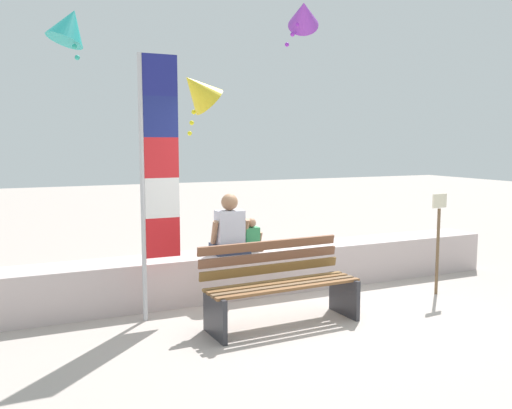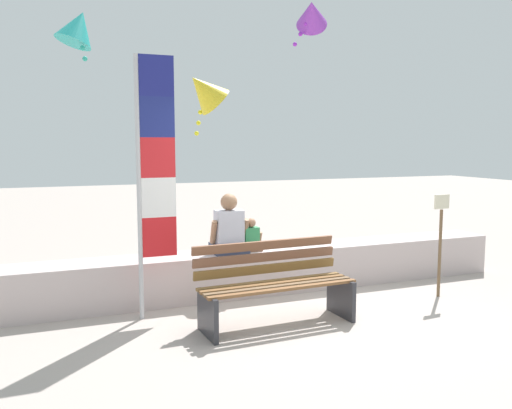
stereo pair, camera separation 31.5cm
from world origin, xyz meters
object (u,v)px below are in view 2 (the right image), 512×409
(person_child, at_px, (251,238))
(flag_banner, at_px, (151,169))
(kite_purple, at_px, (312,14))
(kite_yellow, at_px, (204,90))
(person_adult, at_px, (229,230))
(sign_post, at_px, (440,237))
(kite_teal, at_px, (78,27))
(park_bench, at_px, (275,286))

(person_child, bearing_deg, flag_banner, -160.00)
(kite_purple, relative_size, kite_yellow, 0.82)
(person_adult, bearing_deg, kite_purple, 46.19)
(kite_yellow, height_order, sign_post, kite_yellow)
(kite_teal, bearing_deg, sign_post, -45.46)
(person_adult, distance_m, kite_teal, 4.56)
(park_bench, height_order, sign_post, sign_post)
(park_bench, relative_size, flag_banner, 0.60)
(flag_banner, relative_size, kite_purple, 3.03)
(park_bench, xyz_separation_m, flag_banner, (-1.18, 0.70, 1.26))
(flag_banner, height_order, kite_yellow, kite_yellow)
(park_bench, xyz_separation_m, person_adult, (-0.11, 1.20, 0.44))
(kite_purple, distance_m, kite_yellow, 2.56)
(park_bench, xyz_separation_m, kite_teal, (-1.66, 4.27, 3.42))
(person_adult, distance_m, sign_post, 2.70)
(person_child, height_order, flag_banner, flag_banner)
(kite_purple, xyz_separation_m, kite_yellow, (-2.10, -0.15, -1.46))
(kite_purple, distance_m, kite_teal, 4.11)
(kite_yellow, bearing_deg, kite_teal, 162.38)
(flag_banner, xyz_separation_m, sign_post, (3.56, -0.53, -0.91))
(person_child, relative_size, kite_teal, 0.46)
(park_bench, distance_m, kite_yellow, 4.39)
(kite_yellow, height_order, kite_teal, kite_teal)
(person_child, bearing_deg, kite_purple, 49.86)
(person_adult, distance_m, kite_yellow, 3.18)
(kite_purple, bearing_deg, person_child, -130.14)
(person_child, xyz_separation_m, flag_banner, (-1.37, -0.50, 0.95))
(park_bench, distance_m, kite_teal, 5.72)
(person_child, bearing_deg, kite_teal, 121.08)
(person_adult, xyz_separation_m, sign_post, (2.49, -1.03, -0.08))
(park_bench, relative_size, kite_teal, 1.85)
(sign_post, bearing_deg, flag_banner, 171.49)
(park_bench, xyz_separation_m, person_child, (0.19, 1.20, 0.31))
(sign_post, bearing_deg, park_bench, -176.03)
(sign_post, bearing_deg, person_adult, 157.50)
(sign_post, bearing_deg, kite_purple, 89.82)
(person_adult, bearing_deg, sign_post, -22.50)
(park_bench, bearing_deg, kite_purple, 57.86)
(kite_purple, height_order, kite_yellow, kite_purple)
(person_adult, relative_size, flag_banner, 0.26)
(kite_teal, bearing_deg, kite_yellow, -17.62)
(park_bench, bearing_deg, kite_yellow, 85.42)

